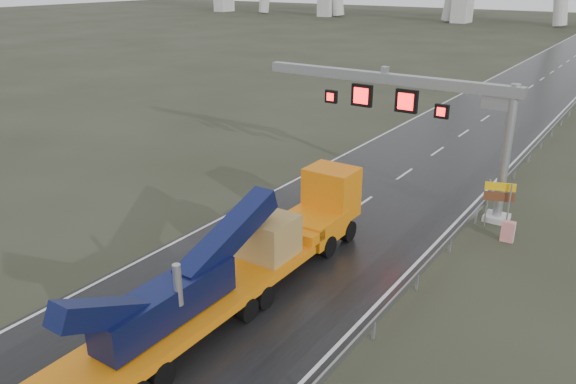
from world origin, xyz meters
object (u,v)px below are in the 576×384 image
Objects in this scene: exit_sign_pair at (499,196)px; striped_barrier at (508,231)px; heavy_haul_truck at (252,254)px; sign_gantry at (419,104)px.

exit_sign_pair is 1.95m from striped_barrier.
heavy_haul_truck reaches higher than exit_sign_pair.
heavy_haul_truck is 13.43m from exit_sign_pair.
sign_gantry reaches higher than heavy_haul_truck.
sign_gantry is 6.39m from exit_sign_pair.
striped_barrier is (5.90, -2.24, -5.09)m from sign_gantry.
heavy_haul_truck is 17.23× the size of striped_barrier.
sign_gantry is at bearing 154.54° from striped_barrier.
exit_sign_pair reaches higher than striped_barrier.
sign_gantry is 8.11m from striped_barrier.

